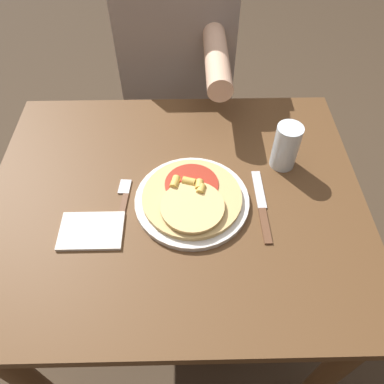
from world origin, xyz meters
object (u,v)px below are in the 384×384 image
object	(u,v)px
dining_table	(177,226)
person_diner	(179,62)
pizza	(192,198)
knife	(262,206)
fork	(123,203)
plate	(192,201)
drinking_glass	(286,147)

from	to	relation	value
dining_table	person_diner	size ratio (longest dim) A/B	0.77
pizza	knife	size ratio (longest dim) A/B	1.10
person_diner	pizza	bearing A→B (deg)	-87.00
knife	person_diner	world-z (taller)	person_diner
dining_table	pizza	distance (m)	0.17
pizza	dining_table	bearing A→B (deg)	145.33
fork	person_diner	xyz separation A→B (m)	(0.13, 0.66, -0.03)
pizza	fork	size ratio (longest dim) A/B	1.37
dining_table	plate	size ratio (longest dim) A/B	3.37
plate	drinking_glass	size ratio (longest dim) A/B	2.22
fork	person_diner	world-z (taller)	person_diner
knife	drinking_glass	xyz separation A→B (m)	(0.07, 0.14, 0.06)
knife	plate	bearing A→B (deg)	173.88
plate	fork	size ratio (longest dim) A/B	1.58
plate	drinking_glass	distance (m)	0.28
pizza	fork	xyz separation A→B (m)	(-0.17, 0.00, -0.02)
fork	drinking_glass	bearing A→B (deg)	17.11
dining_table	drinking_glass	xyz separation A→B (m)	(0.28, 0.10, 0.20)
dining_table	fork	bearing A→B (deg)	-169.89
plate	person_diner	bearing A→B (deg)	93.04
dining_table	person_diner	world-z (taller)	person_diner
drinking_glass	dining_table	bearing A→B (deg)	-159.85
plate	pizza	bearing A→B (deg)	-92.55
dining_table	knife	distance (m)	0.25
drinking_glass	person_diner	bearing A→B (deg)	117.50
knife	person_diner	distance (m)	0.71
dining_table	knife	bearing A→B (deg)	-10.94
fork	drinking_glass	world-z (taller)	drinking_glass
pizza	person_diner	world-z (taller)	person_diner
pizza	knife	distance (m)	0.17
fork	plate	bearing A→B (deg)	0.20
pizza	drinking_glass	xyz separation A→B (m)	(0.24, 0.13, 0.04)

